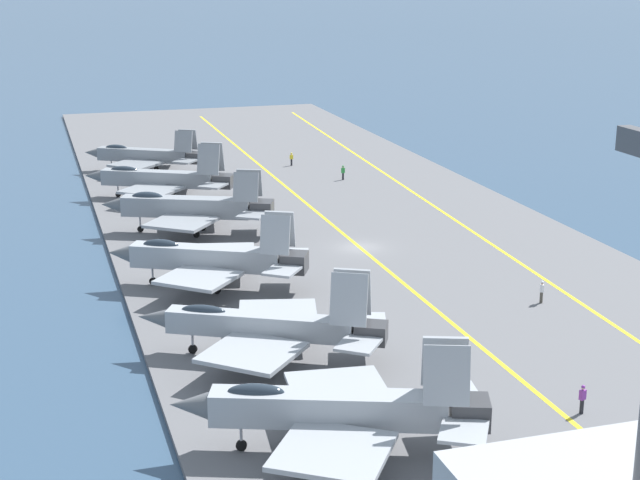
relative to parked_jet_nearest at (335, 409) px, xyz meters
The scene contains 14 objects.
ground_plane 39.44m from the parked_jet_nearest, 21.15° to the right, with size 2000.00×2000.00×0.00m, color #334C66.
carrier_deck 39.42m from the parked_jet_nearest, 21.15° to the right, with size 182.95×44.63×0.40m, color slate.
deck_stripe_foul_line 45.30m from the parked_jet_nearest, 35.81° to the right, with size 164.65×0.36×0.01m, color yellow.
deck_stripe_centerline 39.41m from the parked_jet_nearest, 21.15° to the right, with size 164.65×0.36×0.01m, color yellow.
parked_jet_nearest is the anchor object (origin of this frame).
parked_jet_second 13.64m from the parked_jet_nearest, ahead, with size 13.43×16.55×6.51m.
parked_jet_third 29.26m from the parked_jet_nearest, ahead, with size 12.89×16.37×6.52m.
parked_jet_fourth 45.98m from the parked_jet_nearest, ahead, with size 13.32×16.85×6.40m.
parked_jet_fifth 61.21m from the parked_jet_nearest, ahead, with size 12.93×16.83×6.47m.
parked_jet_sixth 75.77m from the parked_jet_nearest, ahead, with size 12.55×15.47×5.58m.
crew_purple_vest 15.37m from the parked_jet_nearest, 88.69° to the right, with size 0.38×0.45×1.80m.
crew_yellow_vest 76.80m from the parked_jet_nearest, 13.59° to the right, with size 0.38×0.45×1.72m.
crew_white_vest 29.09m from the parked_jet_nearest, 51.15° to the right, with size 0.45×0.38×1.80m.
crew_green_vest 68.26m from the parked_jet_nearest, 18.61° to the right, with size 0.38×0.45×1.77m.
Camera 1 is at (-81.95, 28.84, 25.99)m, focal length 55.00 mm.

